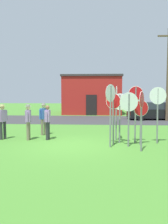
{
  "coord_description": "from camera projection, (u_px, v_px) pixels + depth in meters",
  "views": [
    {
      "loc": [
        1.25,
        -10.02,
        2.3
      ],
      "look_at": [
        0.47,
        1.99,
        1.3
      ],
      "focal_mm": 37.22,
      "sensor_mm": 36.0,
      "label": 1
    }
  ],
  "objects": [
    {
      "name": "street_asphalt",
      "position": [
        84.0,
        120.0,
        19.92
      ],
      "size": [
        60.0,
        6.4,
        0.01
      ],
      "primitive_type": "cube",
      "color": "#38383A",
      "rests_on": "ground"
    },
    {
      "name": "stop_sign_rear_left",
      "position": [
        129.0,
        109.0,
        9.82
      ],
      "size": [
        0.79,
        0.2,
        2.32
      ],
      "color": "slate",
      "rests_on": "ground"
    },
    {
      "name": "stop_sign_tallest",
      "position": [
        142.0,
        111.0,
        9.01
      ],
      "size": [
        0.29,
        0.61,
        2.36
      ],
      "color": "slate",
      "rests_on": "ground"
    },
    {
      "name": "person_near_signs",
      "position": [
        28.0,
        120.0,
        11.31
      ],
      "size": [
        0.32,
        0.57,
        1.74
      ],
      "color": "#7A6B56",
      "rests_on": "ground"
    },
    {
      "name": "building_background",
      "position": [
        92.0,
        95.0,
        26.18
      ],
      "size": [
        6.36,
        5.68,
        4.18
      ],
      "color": "#B2231E",
      "rests_on": "ground"
    },
    {
      "name": "stop_sign_leaning_left",
      "position": [
        113.0,
        110.0,
        10.22
      ],
      "size": [
        0.65,
        0.35,
        2.28
      ],
      "color": "slate",
      "rests_on": "ground"
    },
    {
      "name": "stop_sign_nearest",
      "position": [
        141.0,
        115.0,
        10.17
      ],
      "size": [
        0.69,
        0.25,
        1.98
      ],
      "color": "slate",
      "rests_on": "ground"
    },
    {
      "name": "parked_car_on_street",
      "position": [
        154.0,
        111.0,
        20.08
      ],
      "size": [
        4.42,
        2.25,
        1.51
      ],
      "color": "black",
      "rests_on": "ground"
    },
    {
      "name": "stop_sign_rear_right",
      "position": [
        136.0,
        105.0,
        10.56
      ],
      "size": [
        0.66,
        0.07,
        2.61
      ],
      "color": "slate",
      "rests_on": "ground"
    },
    {
      "name": "ground_plane",
      "position": [
        70.0,
        145.0,
        10.23
      ],
      "size": [
        80.0,
        80.0,
        0.0
      ],
      "primitive_type": "plane",
      "color": "#47842D"
    },
    {
      "name": "stop_sign_center_cluster",
      "position": [
        120.0,
        109.0,
        10.55
      ],
      "size": [
        0.61,
        0.47,
        2.27
      ],
      "color": "slate",
      "rests_on": "ground"
    },
    {
      "name": "person_with_sunhat",
      "position": [
        48.0,
        120.0,
        11.35
      ],
      "size": [
        0.24,
        0.57,
        1.69
      ],
      "color": "#2D2D33",
      "rests_on": "ground"
    },
    {
      "name": "person_holding_notes",
      "position": [
        44.0,
        117.0,
        12.59
      ],
      "size": [
        0.4,
        0.46,
        1.74
      ],
      "color": "#7A6B56",
      "rests_on": "ground"
    },
    {
      "name": "stop_sign_low_front",
      "position": [
        110.0,
        105.0,
        9.69
      ],
      "size": [
        0.44,
        0.61,
        2.65
      ],
      "color": "slate",
      "rests_on": "ground"
    },
    {
      "name": "stop_sign_leaning_right",
      "position": [
        116.0,
        103.0,
        11.18
      ],
      "size": [
        0.07,
        0.79,
        2.63
      ],
      "color": "slate",
      "rests_on": "ground"
    },
    {
      "name": "utility_pole",
      "position": [
        168.0,
        73.0,
        18.81
      ],
      "size": [
        1.8,
        0.24,
        7.45
      ],
      "color": "brown",
      "rests_on": "ground"
    },
    {
      "name": "person_in_teal",
      "position": [
        3.0,
        120.0,
        11.43
      ],
      "size": [
        0.37,
        0.51,
        1.74
      ],
      "color": "#2D2D33",
      "rests_on": "ground"
    },
    {
      "name": "stop_sign_far_back",
      "position": [
        158.0,
        105.0,
        10.47
      ],
      "size": [
        0.78,
        0.15,
        2.56
      ],
      "color": "slate",
      "rests_on": "ground"
    }
  ]
}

